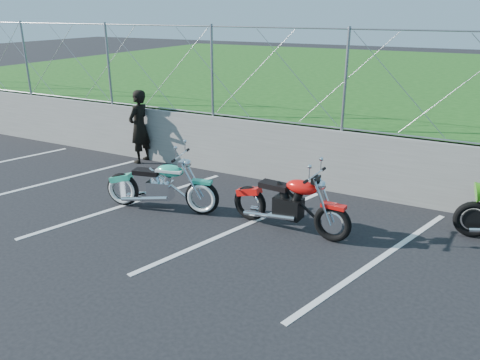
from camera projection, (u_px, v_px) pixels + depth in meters
The scene contains 8 objects.
ground at pixel (211, 252), 7.36m from camera, with size 90.00×90.00×0.00m, color black.
retaining_wall at pixel (294, 155), 10.05m from camera, with size 30.00×0.22×1.30m, color slate.
grass_field at pixel (387, 89), 18.38m from camera, with size 30.00×20.00×1.30m, color #1A4E15.
chain_link_fence at pixel (297, 77), 9.48m from camera, with size 28.00×0.03×2.00m.
parking_lines at pixel (305, 242), 7.67m from camera, with size 18.29×4.31×0.01m.
cruiser_turquoise at pixel (163, 187), 8.77m from camera, with size 2.25×0.74×1.13m.
naked_orange at pixel (291, 205), 7.93m from camera, with size 2.21×0.75×1.10m.
person_standing at pixel (139, 127), 11.41m from camera, with size 0.65×0.43×1.79m, color black.
Camera 1 is at (3.41, -5.57, 3.60)m, focal length 35.00 mm.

